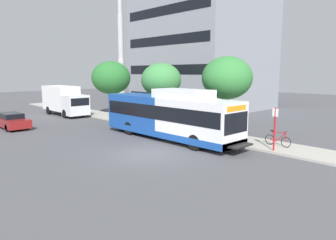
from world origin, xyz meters
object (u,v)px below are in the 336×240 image
(bicycle_parked, at_px, (278,139))
(street_tree_mid_block, at_px, (161,80))
(street_tree_far_block, at_px, (111,78))
(transit_bus, at_px, (169,116))
(street_tree_near_stop, at_px, (227,78))
(parked_car_far_lane, at_px, (12,121))
(box_truck_background, at_px, (64,100))
(bus_stop_sign_pole, at_px, (275,126))

(bicycle_parked, distance_m, street_tree_mid_block, 12.54)
(street_tree_mid_block, height_order, street_tree_far_block, street_tree_far_block)
(transit_bus, relative_size, street_tree_near_stop, 2.10)
(transit_bus, bearing_deg, street_tree_far_block, 73.71)
(bicycle_parked, bearing_deg, parked_car_far_lane, 117.37)
(transit_bus, relative_size, bicycle_parked, 6.96)
(street_tree_near_stop, distance_m, box_truck_background, 19.70)
(transit_bus, bearing_deg, street_tree_mid_block, 52.55)
(bicycle_parked, distance_m, street_tree_far_block, 20.37)
(bicycle_parked, relative_size, street_tree_mid_block, 0.32)
(box_truck_background, bearing_deg, transit_bus, -90.71)
(parked_car_far_lane, bearing_deg, bus_stop_sign_pole, -66.08)
(parked_car_far_lane, bearing_deg, street_tree_near_stop, -52.56)
(bicycle_parked, bearing_deg, bus_stop_sign_pole, -162.63)
(street_tree_mid_block, bearing_deg, bicycle_parked, -94.19)
(bus_stop_sign_pole, distance_m, parked_car_far_lane, 21.51)
(bus_stop_sign_pole, distance_m, street_tree_mid_block, 12.81)
(street_tree_far_block, relative_size, parked_car_far_lane, 1.30)
(street_tree_mid_block, bearing_deg, parked_car_far_lane, 146.26)
(transit_bus, relative_size, parked_car_far_lane, 2.72)
(street_tree_near_stop, xyz_separation_m, box_truck_background, (-3.99, 19.11, -2.62))
(transit_bus, distance_m, box_truck_background, 17.19)
(transit_bus, distance_m, bus_stop_sign_pole, 7.40)
(street_tree_near_stop, xyz_separation_m, street_tree_far_block, (-0.32, 15.19, -0.17))
(street_tree_near_stop, bearing_deg, bus_stop_sign_pole, -113.91)
(street_tree_mid_block, bearing_deg, transit_bus, -127.45)
(bus_stop_sign_pole, bearing_deg, street_tree_mid_block, 80.23)
(bus_stop_sign_pole, bearing_deg, bicycle_parked, 17.37)
(street_tree_near_stop, height_order, box_truck_background, street_tree_near_stop)
(transit_bus, xyz_separation_m, street_tree_far_block, (3.88, 13.28, 2.49))
(street_tree_far_block, bearing_deg, transit_bus, -106.29)
(transit_bus, distance_m, parked_car_far_lane, 14.27)
(bicycle_parked, height_order, parked_car_far_lane, parked_car_far_lane)
(street_tree_far_block, height_order, box_truck_background, street_tree_far_block)
(transit_bus, relative_size, street_tree_far_block, 2.09)
(street_tree_mid_block, bearing_deg, box_truck_background, 107.68)
(parked_car_far_lane, bearing_deg, street_tree_mid_block, -33.74)
(bus_stop_sign_pole, relative_size, parked_car_far_lane, 0.58)
(bus_stop_sign_pole, height_order, box_truck_background, box_truck_background)
(bus_stop_sign_pole, xyz_separation_m, street_tree_far_block, (2.00, 20.43, 2.54))
(street_tree_far_block, bearing_deg, street_tree_mid_block, -89.01)
(street_tree_near_stop, height_order, street_tree_mid_block, street_tree_near_stop)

